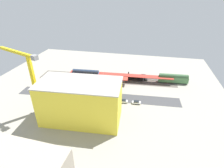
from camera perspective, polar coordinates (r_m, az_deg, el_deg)
ground_plane at (r=103.27m, az=-4.27°, el=-2.99°), size 144.51×144.51×0.00m
rail_bed at (r=120.17m, az=-1.70°, el=1.81°), size 90.93×18.27×0.01m
street_asphalt at (r=100.84m, az=-4.73°, el=-3.85°), size 90.69×14.27×0.01m
track_rails at (r=120.09m, az=-1.70°, el=1.89°), size 90.17×11.85×0.12m
platform_canopy_near at (r=114.18m, az=-6.73°, el=2.37°), size 46.89×7.23×4.20m
platform_canopy_far at (r=116.15m, az=2.61°, el=2.93°), size 67.06×8.44×4.05m
locomotive at (r=118.99m, az=7.91°, el=2.21°), size 14.11×3.45×5.02m
passenger_coach at (r=119.47m, az=18.95°, el=1.72°), size 18.30×4.12×6.04m
freight_coach_far at (r=120.33m, az=-8.34°, el=3.26°), size 18.06×4.07×6.17m
parked_car_0 at (r=94.67m, az=7.76°, el=-5.84°), size 4.67×2.06×1.66m
parked_car_1 at (r=94.86m, az=3.69°, el=-5.51°), size 4.49×2.18×1.73m
parked_car_2 at (r=95.42m, az=-0.44°, el=-5.23°), size 4.21×1.77×1.75m
parked_car_3 at (r=97.04m, az=-4.15°, el=-4.69°), size 4.37×2.09×1.74m
construction_building at (r=79.95m, az=-9.93°, el=-5.67°), size 35.47×18.79×18.62m
construction_roof_slab at (r=75.15m, az=-10.52°, el=0.37°), size 36.11×19.42×0.40m
tower_crane at (r=88.33m, az=-24.60°, el=1.78°), size 24.96×11.02×29.72m
box_truck_0 at (r=95.33m, az=-6.11°, el=-4.88°), size 9.48×3.87×3.18m
street_tree_0 at (r=100.51m, az=1.45°, el=-1.16°), size 4.32×4.32×6.27m
street_tree_1 at (r=99.33m, az=1.61°, el=-0.61°), size 4.91×4.91×7.99m
street_tree_2 at (r=112.47m, az=-17.94°, el=1.12°), size 4.46×4.46×7.00m
traffic_light at (r=94.12m, az=-4.11°, el=-3.13°), size 0.50×0.36×6.85m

